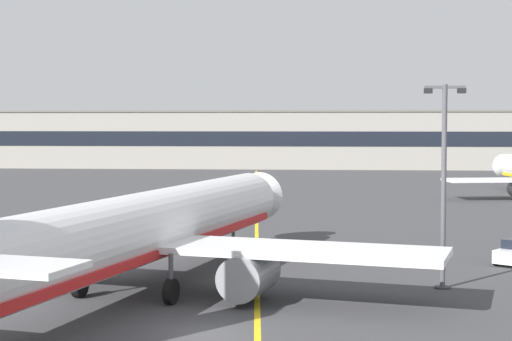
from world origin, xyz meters
The scene contains 6 objects.
ground_plane centered at (0.00, 0.00, 0.00)m, with size 400.00×400.00×0.00m, color #3D3D3F.
taxiway_centreline centered at (0.00, 30.00, 0.00)m, with size 0.30×180.00×0.01m, color yellow.
airliner_foreground centered at (-4.56, 8.04, 3.37)m, with size 32.22×40.98×11.65m.
apron_lamp_post centered at (11.73, 10.79, 5.90)m, with size 2.24×0.90×11.21m.
safety_cone_by_nose_gear centered at (-4.66, 25.04, 0.26)m, with size 0.44×0.44×0.55m.
terminal_building centered at (9.24, 129.51, 5.70)m, with size 154.95×12.40×11.39m.
Camera 1 is at (4.95, -35.54, 9.20)m, focal length 58.73 mm.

